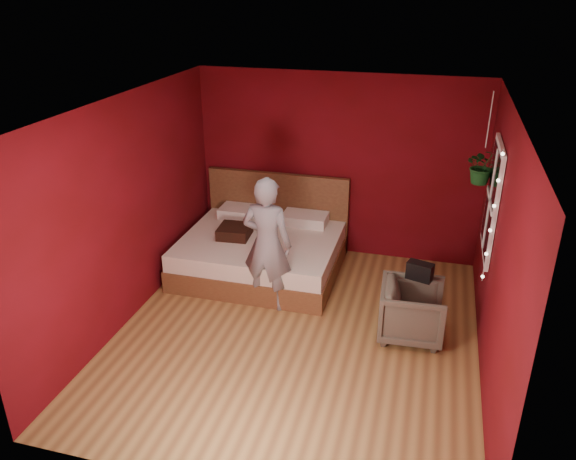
% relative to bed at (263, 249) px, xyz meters
% --- Properties ---
extents(floor, '(4.50, 4.50, 0.00)m').
position_rel_bed_xyz_m(floor, '(0.85, -1.41, -0.30)').
color(floor, olive).
rests_on(floor, ground).
extents(room_walls, '(4.04, 4.54, 2.62)m').
position_rel_bed_xyz_m(room_walls, '(0.85, -1.41, 1.38)').
color(room_walls, '#610A14').
rests_on(room_walls, ground).
extents(window, '(0.05, 0.97, 1.27)m').
position_rel_bed_xyz_m(window, '(2.81, -0.51, 1.20)').
color(window, white).
rests_on(window, room_walls).
extents(fairy_lights, '(0.04, 0.04, 1.45)m').
position_rel_bed_xyz_m(fairy_lights, '(2.79, -1.03, 1.20)').
color(fairy_lights, silver).
rests_on(fairy_lights, room_walls).
extents(bed, '(2.10, 1.78, 1.15)m').
position_rel_bed_xyz_m(bed, '(0.00, 0.00, 0.00)').
color(bed, brown).
rests_on(bed, ground).
extents(person, '(0.64, 0.44, 1.68)m').
position_rel_bed_xyz_m(person, '(0.35, -0.91, 0.54)').
color(person, gray).
rests_on(person, ground).
extents(armchair, '(0.75, 0.73, 0.65)m').
position_rel_bed_xyz_m(armchair, '(2.10, -1.11, 0.02)').
color(armchair, '#585446').
rests_on(armchair, ground).
extents(handbag, '(0.31, 0.22, 0.20)m').
position_rel_bed_xyz_m(handbag, '(2.13, -0.94, 0.45)').
color(handbag, black).
rests_on(handbag, armchair).
extents(throw_pillow, '(0.44, 0.44, 0.15)m').
position_rel_bed_xyz_m(throw_pillow, '(-0.34, -0.17, 0.30)').
color(throw_pillow, black).
rests_on(throw_pillow, bed).
extents(hanging_plant, '(0.45, 0.41, 1.06)m').
position_rel_bed_xyz_m(hanging_plant, '(2.70, -0.08, 1.45)').
color(hanging_plant, silver).
rests_on(hanging_plant, room_walls).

